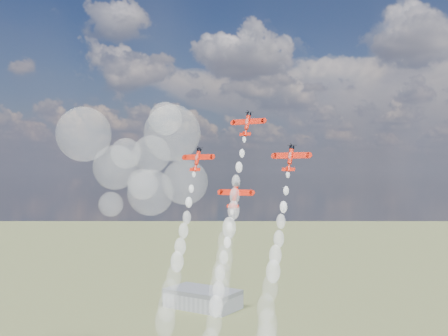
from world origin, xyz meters
name	(u,v)px	position (x,y,z in m)	size (l,w,h in m)	color
hangar	(203,298)	(-120.00, 180.00, 6.50)	(50.00, 28.00, 13.00)	gray
plane_lead	(247,123)	(13.99, 11.00, 110.86)	(10.64, 4.52, 7.36)	red
plane_left	(197,159)	(-1.73, 7.48, 100.44)	(10.64, 4.52, 7.36)	red
plane_right	(290,158)	(29.71, 7.48, 100.44)	(10.64, 4.52, 7.36)	red
plane_slot	(235,195)	(13.99, 3.96, 90.02)	(10.64, 4.52, 7.36)	red
smoke_trail_lead	(224,257)	(14.11, -1.76, 73.12)	(5.60, 17.37, 44.68)	white
smoke_trail_left	(171,290)	(-1.64, -5.51, 62.78)	(5.47, 17.52, 44.37)	white
smoke_trail_right	(269,304)	(29.87, -5.22, 62.82)	(5.89, 16.65, 44.47)	white
drifted_smoke_cloud	(136,155)	(-46.00, 28.64, 102.74)	(61.06, 35.54, 44.06)	white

